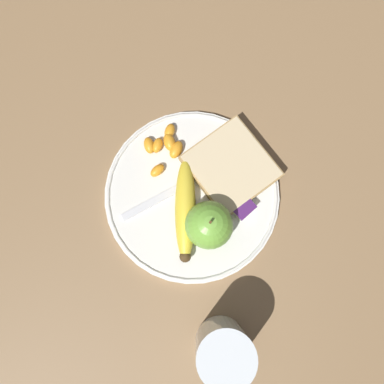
% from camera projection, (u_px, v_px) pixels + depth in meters
% --- Properties ---
extents(ground_plane, '(3.00, 3.00, 0.00)m').
position_uv_depth(ground_plane, '(192.00, 195.00, 0.61)').
color(ground_plane, olive).
extents(plate, '(0.28, 0.28, 0.01)m').
position_uv_depth(plate, '(192.00, 195.00, 0.61)').
color(plate, silver).
rests_on(plate, ground_plane).
extents(juice_glass, '(0.08, 0.08, 0.11)m').
position_uv_depth(juice_glass, '(223.00, 350.00, 0.52)').
color(juice_glass, silver).
rests_on(juice_glass, ground_plane).
extents(apple, '(0.07, 0.07, 0.08)m').
position_uv_depth(apple, '(209.00, 225.00, 0.56)').
color(apple, '#72B23D').
rests_on(apple, plate).
extents(banana, '(0.14, 0.13, 0.03)m').
position_uv_depth(banana, '(185.00, 210.00, 0.58)').
color(banana, yellow).
rests_on(banana, plate).
extents(bread_slice, '(0.13, 0.13, 0.02)m').
position_uv_depth(bread_slice, '(231.00, 167.00, 0.60)').
color(bread_slice, '#AB8751').
rests_on(bread_slice, plate).
extents(fork, '(0.06, 0.19, 0.00)m').
position_uv_depth(fork, '(184.00, 185.00, 0.60)').
color(fork, silver).
rests_on(fork, plate).
extents(jam_packet, '(0.04, 0.03, 0.02)m').
position_uv_depth(jam_packet, '(240.00, 205.00, 0.59)').
color(jam_packet, white).
rests_on(jam_packet, plate).
extents(orange_segment_0, '(0.03, 0.04, 0.02)m').
position_uv_depth(orange_segment_0, '(176.00, 150.00, 0.61)').
color(orange_segment_0, orange).
rests_on(orange_segment_0, plate).
extents(orange_segment_1, '(0.02, 0.03, 0.01)m').
position_uv_depth(orange_segment_1, '(157.00, 170.00, 0.60)').
color(orange_segment_1, orange).
rests_on(orange_segment_1, plate).
extents(orange_segment_2, '(0.03, 0.03, 0.02)m').
position_uv_depth(orange_segment_2, '(150.00, 145.00, 0.61)').
color(orange_segment_2, orange).
rests_on(orange_segment_2, plate).
extents(orange_segment_3, '(0.03, 0.03, 0.01)m').
position_uv_depth(orange_segment_3, '(158.00, 145.00, 0.61)').
color(orange_segment_3, orange).
rests_on(orange_segment_3, plate).
extents(orange_segment_4, '(0.04, 0.03, 0.02)m').
position_uv_depth(orange_segment_4, '(170.00, 142.00, 0.61)').
color(orange_segment_4, orange).
rests_on(orange_segment_4, plate).
extents(orange_segment_5, '(0.03, 0.03, 0.02)m').
position_uv_depth(orange_segment_5, '(170.00, 131.00, 0.61)').
color(orange_segment_5, orange).
rests_on(orange_segment_5, plate).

